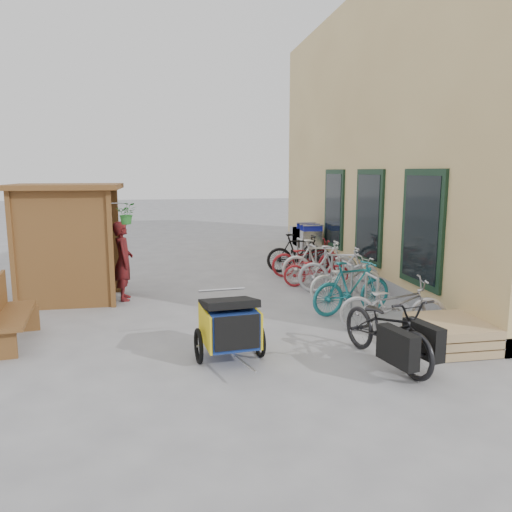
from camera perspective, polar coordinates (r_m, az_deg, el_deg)
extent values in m
plane|color=#99999C|center=(8.57, -1.53, -8.39)|extent=(80.00, 80.00, 0.00)
cube|color=#DFC380|center=(14.76, 21.88, 12.29)|extent=(6.00, 13.00, 7.00)
cube|color=#99999C|center=(13.67, 10.54, -1.04)|extent=(0.18, 13.00, 0.30)
cube|color=black|center=(9.81, 18.45, 3.00)|extent=(0.06, 1.50, 2.20)
cube|color=black|center=(9.80, 18.29, 3.00)|extent=(0.02, 1.25, 1.95)
cube|color=black|center=(12.05, 12.78, 4.42)|extent=(0.06, 1.50, 2.20)
cube|color=black|center=(12.04, 12.65, 4.42)|extent=(0.02, 1.25, 1.95)
cube|color=black|center=(14.38, 8.90, 5.37)|extent=(0.06, 1.50, 2.20)
cube|color=black|center=(14.37, 8.79, 5.37)|extent=(0.02, 1.25, 1.95)
cube|color=brown|center=(10.42, -26.12, 0.38)|extent=(0.09, 0.09, 2.30)
cube|color=brown|center=(10.08, -16.24, 0.70)|extent=(0.09, 0.09, 2.30)
cube|color=brown|center=(11.67, -24.41, 1.40)|extent=(0.09, 0.09, 2.30)
cube|color=brown|center=(11.36, -15.58, 1.71)|extent=(0.09, 0.09, 2.30)
cube|color=brown|center=(11.04, -25.07, 0.92)|extent=(0.05, 1.30, 2.30)
cube|color=brown|center=(10.24, -21.23, 0.56)|extent=(1.80, 0.05, 2.30)
cube|color=brown|center=(11.45, -20.08, 1.53)|extent=(1.80, 0.05, 2.30)
cube|color=brown|center=(10.74, -21.01, 7.42)|extent=(2.15, 1.65, 0.10)
cube|color=brown|center=(10.92, -21.58, -0.26)|extent=(1.30, 1.15, 0.04)
cube|color=brown|center=(10.84, -21.77, 2.87)|extent=(1.30, 1.15, 0.04)
cylinder|color=#A5A8AD|center=(9.96, -15.45, 5.85)|extent=(0.36, 0.02, 0.02)
imported|color=#277129|center=(9.96, -14.54, 4.73)|extent=(0.38, 0.33, 0.42)
cylinder|color=#A5A8AD|center=(8.85, 13.66, -5.24)|extent=(0.05, 0.05, 0.84)
cylinder|color=#A5A8AD|center=(9.29, 12.42, -4.48)|extent=(0.05, 0.05, 0.84)
cylinder|color=#A5A8AD|center=(8.97, 13.13, -2.26)|extent=(0.05, 0.50, 0.05)
cylinder|color=#A5A8AD|center=(9.92, 10.88, -3.52)|extent=(0.05, 0.05, 0.84)
cylinder|color=#A5A8AD|center=(10.38, 9.89, -2.91)|extent=(0.05, 0.05, 0.84)
cylinder|color=#A5A8AD|center=(10.06, 10.45, -0.88)|extent=(0.05, 0.50, 0.05)
cylinder|color=#A5A8AD|center=(11.02, 8.65, -2.13)|extent=(0.05, 0.05, 0.84)
cylinder|color=#A5A8AD|center=(11.49, 7.85, -1.63)|extent=(0.05, 0.05, 0.84)
cylinder|color=#A5A8AD|center=(11.18, 8.29, 0.23)|extent=(0.05, 0.50, 0.05)
cylinder|color=#A5A8AD|center=(12.14, 6.83, -0.99)|extent=(0.05, 0.05, 0.84)
cylinder|color=#A5A8AD|center=(12.61, 6.17, -0.58)|extent=(0.05, 0.05, 0.84)
cylinder|color=#A5A8AD|center=(12.31, 6.53, 1.14)|extent=(0.05, 0.50, 0.05)
cylinder|color=#A5A8AD|center=(13.27, 5.33, -0.05)|extent=(0.05, 0.05, 0.84)
cylinder|color=#A5A8AD|center=(13.75, 4.77, 0.30)|extent=(0.05, 0.05, 0.84)
cylinder|color=#A5A8AD|center=(13.45, 5.07, 1.89)|extent=(0.05, 0.50, 0.05)
cube|color=tan|center=(8.29, 21.30, -9.19)|extent=(1.00, 1.20, 0.12)
cube|color=tan|center=(8.25, 21.36, -8.27)|extent=(1.00, 1.20, 0.12)
cube|color=tan|center=(8.21, 21.42, -7.33)|extent=(1.00, 1.20, 0.12)
cube|color=brown|center=(8.59, -26.06, -6.16)|extent=(0.70, 1.69, 0.07)
cube|color=brown|center=(8.06, -27.19, -9.04)|extent=(0.44, 0.12, 0.44)
cube|color=brown|center=(9.26, -24.86, -6.51)|extent=(0.44, 0.12, 0.44)
cube|color=silver|center=(15.20, 6.01, 2.00)|extent=(0.58, 0.90, 0.55)
cube|color=#181E9E|center=(14.73, 6.53, 3.19)|extent=(0.58, 0.04, 0.19)
cylinder|color=silver|center=(14.69, 6.57, 3.46)|extent=(0.61, 0.04, 0.04)
cylinder|color=black|center=(14.88, 5.51, -0.39)|extent=(0.04, 0.13, 0.13)
cube|color=silver|center=(15.56, 5.63, 2.18)|extent=(0.58, 0.90, 0.55)
cube|color=#181E9E|center=(15.08, 6.13, 3.35)|extent=(0.58, 0.04, 0.19)
cylinder|color=silver|center=(15.04, 6.16, 3.62)|extent=(0.61, 0.04, 0.04)
cylinder|color=black|center=(15.23, 5.13, -0.15)|extent=(0.04, 0.13, 0.13)
cube|color=silver|center=(15.91, 5.27, 2.35)|extent=(0.58, 0.90, 0.55)
cube|color=#181E9E|center=(15.43, 5.74, 3.50)|extent=(0.58, 0.04, 0.19)
cylinder|color=silver|center=(15.39, 5.78, 3.76)|extent=(0.61, 0.04, 0.04)
cylinder|color=black|center=(15.58, 4.78, 0.08)|extent=(0.04, 0.13, 0.13)
cube|color=navy|center=(7.15, -3.06, -7.89)|extent=(0.75, 0.94, 0.51)
cube|color=gold|center=(7.08, -5.85, -8.11)|extent=(0.13, 0.87, 0.51)
cube|color=gold|center=(7.23, -0.32, -7.67)|extent=(0.13, 0.87, 0.51)
cube|color=black|center=(6.72, -2.14, -8.78)|extent=(0.62, 0.10, 0.47)
cube|color=black|center=(7.11, -3.18, -5.40)|extent=(0.81, 0.91, 0.25)
torus|color=black|center=(7.15, -6.58, -10.19)|extent=(0.11, 0.51, 0.51)
torus|color=black|center=(7.34, 0.41, -9.59)|extent=(0.11, 0.51, 0.51)
cylinder|color=#B7B7BC|center=(6.56, -1.49, -12.02)|extent=(0.11, 0.74, 0.03)
cylinder|color=#B7B7BC|center=(7.49, -3.93, -3.87)|extent=(0.70, 0.11, 0.03)
imported|color=black|center=(7.23, 14.72, -7.99)|extent=(1.07, 2.01, 1.00)
cube|color=black|center=(6.69, 15.88, -9.98)|extent=(0.32, 0.67, 0.45)
cube|color=black|center=(7.07, 18.57, -9.04)|extent=(0.32, 0.67, 0.45)
cube|color=orange|center=(6.86, 17.28, -9.10)|extent=(0.16, 0.20, 0.12)
imported|color=maroon|center=(10.67, -14.93, -0.55)|extent=(0.44, 0.63, 1.64)
imported|color=#B2B2B7|center=(8.66, 15.35, -5.35)|extent=(1.85, 1.00, 0.92)
imported|color=teal|center=(9.52, 10.93, -3.54)|extent=(1.75, 0.85, 1.01)
imported|color=silver|center=(10.54, 10.26, -2.58)|extent=(1.78, 0.92, 0.89)
imported|color=#B2B2B7|center=(11.03, 9.43, -1.55)|extent=(1.84, 0.96, 1.06)
imported|color=maroon|center=(11.64, 6.92, -1.54)|extent=(1.59, 0.75, 0.81)
imported|color=silver|center=(11.86, 7.30, -0.68)|extent=(1.85, 0.82, 1.08)
imported|color=maroon|center=(12.71, 5.85, -0.24)|extent=(1.84, 0.72, 0.95)
imported|color=black|center=(13.20, 4.96, 0.33)|extent=(1.77, 0.68, 1.03)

